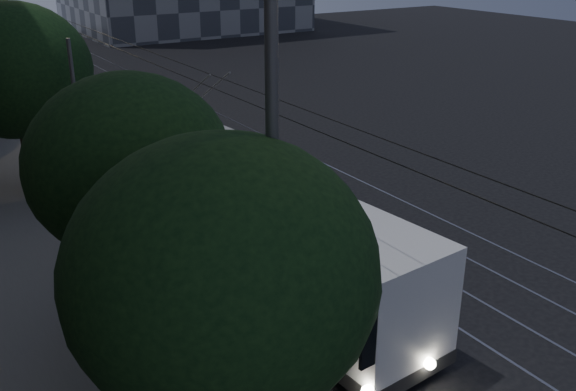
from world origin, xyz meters
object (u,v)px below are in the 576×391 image
Objects in this scene: pickup_silver at (161,185)px; car_white_c at (21,94)px; car_white_b at (35,113)px; car_white_a at (122,153)px; streetlamp_near at (295,167)px; car_white_d at (27,80)px; trolleybus at (252,229)px.

pickup_silver is 18.67m from car_white_c.
car_white_c is at bearing 70.33° from car_white_b.
car_white_a is 8.99m from car_white_b.
car_white_a is at bearing 81.25° from streetlamp_near.
car_white_d is at bearing 84.28° from car_white_a.
streetlamp_near reaches higher than car_white_d.
car_white_a is at bearing -96.39° from car_white_b.
pickup_silver is at bearing -75.42° from car_white_d.
trolleybus is at bearing -108.98° from car_white_c.
car_white_c is 31.83m from streetlamp_near.
trolleybus is at bearing -102.71° from car_white_b.
trolleybus reaches higher than car_white_d.
car_white_c is (-1.33, 13.89, -0.02)m from car_white_a.
car_white_d is (-0.21, 17.65, 0.03)m from car_white_a.
pickup_silver is 0.56× the size of streetlamp_near.
streetlamp_near is at bearing -117.76° from trolleybus.
pickup_silver reaches higher than car_white_c.
car_white_c is (0.27, 5.05, -0.03)m from car_white_b.
trolleybus reaches higher than car_white_a.
trolleybus is 6.87m from pickup_silver.
car_white_d reaches higher than car_white_b.
car_white_a is 0.95× the size of car_white_d.
trolleybus is at bearing -97.40° from car_white_a.
car_white_a is at bearing -106.05° from car_white_c.
car_white_b is at bearing 88.87° from trolleybus.
pickup_silver is 4.75m from car_white_a.
car_white_a is 13.95m from car_white_c.
trolleybus is at bearing -75.57° from car_white_d.
car_white_b is at bearing 93.84° from car_white_a.
car_white_d is at bearing 51.86° from car_white_c.
car_white_a is (0.15, 4.75, -0.09)m from pickup_silver.
car_white_d is (-0.07, 22.39, -0.05)m from pickup_silver.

